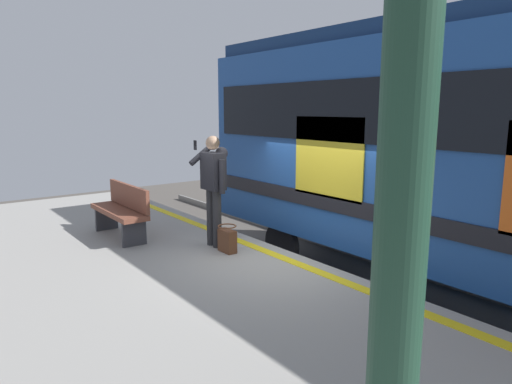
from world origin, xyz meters
name	(u,v)px	position (x,y,z in m)	size (l,w,h in m)	color
ground_plane	(290,306)	(0.00, 0.00, 0.00)	(24.03, 24.03, 0.00)	#4C4742
platform	(137,325)	(0.00, 2.52, 0.45)	(13.47, 5.05, 0.90)	gray
safety_line	(276,255)	(0.00, 0.30, 0.90)	(13.20, 0.16, 0.01)	yellow
track_rail_near	(345,282)	(0.00, -1.29, 0.08)	(17.51, 0.08, 0.16)	slate
track_rail_far	(395,265)	(0.00, -2.73, 0.08)	(17.51, 0.08, 0.16)	slate
train_carriage	(486,143)	(-1.89, -2.01, 2.60)	(9.37, 3.00, 4.13)	#1E478C
passenger	(214,182)	(0.97, 0.77, 1.95)	(0.57, 0.55, 1.77)	#262628
handbag	(227,240)	(0.58, 0.78, 1.09)	(0.32, 0.29, 0.42)	#59331E
station_column	(404,178)	(-3.55, 2.36, 2.69)	(0.31, 0.31, 3.59)	#1E3F2D
bench	(122,209)	(2.39, 1.73, 1.39)	(1.58, 0.44, 0.90)	brown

